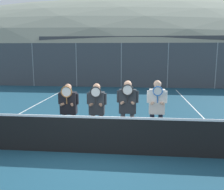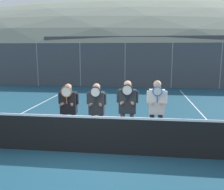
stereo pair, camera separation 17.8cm
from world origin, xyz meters
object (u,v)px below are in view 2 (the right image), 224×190
player_rightmost (157,107)px  car_far_left (64,71)px  car_center (185,71)px  player_center_left (97,107)px  player_leftmost (69,107)px  player_center_right (127,106)px  car_left_of_center (122,71)px

player_rightmost → car_far_left: size_ratio=0.42×
car_far_left → player_rightmost: bearing=-63.2°
player_rightmost → car_center: player_rightmost is taller
player_center_left → car_far_left: player_center_left is taller
car_center → car_far_left: bearing=-178.7°
player_leftmost → player_rightmost: player_rightmost is taller
player_center_right → car_center: bearing=75.2°
car_left_of_center → car_center: car_center is taller
car_far_left → car_left_of_center: bearing=-2.1°
car_left_of_center → car_far_left: bearing=177.9°
player_leftmost → player_center_left: bearing=-1.5°
player_center_left → player_leftmost: bearing=178.5°
player_leftmost → player_rightmost: bearing=0.7°
player_center_right → car_center: 15.29m
player_center_right → car_left_of_center: player_center_right is taller
car_far_left → car_center: 10.47m
player_center_left → player_center_right: (0.88, 0.08, 0.06)m
car_left_of_center → player_center_right: bearing=-84.7°
car_center → player_rightmost: bearing=-101.8°
car_left_of_center → player_center_left: bearing=-88.2°
player_center_left → player_rightmost: (1.70, 0.05, 0.05)m
player_leftmost → car_left_of_center: car_left_of_center is taller
player_center_left → car_center: size_ratio=0.39×
player_center_left → car_center: car_center is taller
car_left_of_center → player_rightmost: bearing=-81.5°
player_center_right → player_rightmost: size_ratio=0.99×
car_left_of_center → player_leftmost: bearing=-91.5°
player_center_right → car_left_of_center: 14.42m
player_center_right → car_left_of_center: (-1.34, 14.36, -0.20)m
player_center_right → car_left_of_center: bearing=95.3°
player_center_left → car_center: 15.62m
player_rightmost → car_far_left: player_rightmost is taller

